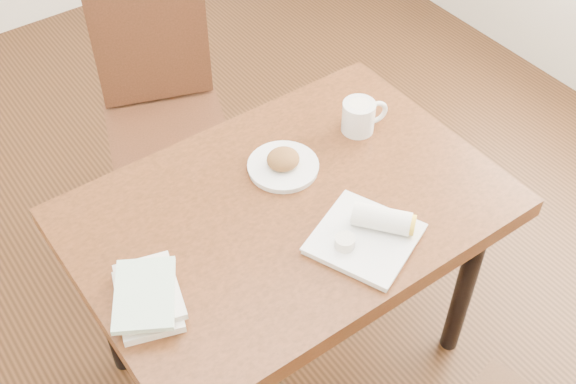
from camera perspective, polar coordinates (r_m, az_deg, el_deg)
ground at (r=2.57m, az=0.00°, el=-12.62°), size 4.00×5.00×0.01m
table at (r=2.03m, az=0.00°, el=-2.70°), size 1.16×0.79×0.75m
chair_far at (r=2.64m, az=-9.88°, el=6.85°), size 0.54×0.54×0.95m
plate_scone at (r=2.05m, az=-0.39°, el=2.24°), size 0.21×0.21×0.07m
coffee_mug at (r=2.17m, az=5.70°, el=6.01°), size 0.15×0.10×0.10m
plate_burrito at (r=1.88m, az=6.53°, el=-3.19°), size 0.32×0.32×0.08m
book_stack at (r=1.77m, az=-11.04°, el=-8.09°), size 0.23×0.25×0.06m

